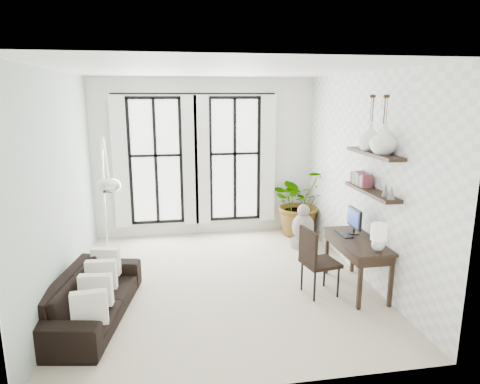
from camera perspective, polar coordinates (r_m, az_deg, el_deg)
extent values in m
plane|color=beige|center=(6.83, -2.45, -11.91)|extent=(5.00, 5.00, 0.00)
plane|color=white|center=(6.21, -2.75, 15.97)|extent=(5.00, 5.00, 0.00)
plane|color=#A3B6A9|center=(6.46, -22.81, 0.57)|extent=(0.00, 5.00, 5.00)
plane|color=white|center=(6.97, 16.11, 1.92)|extent=(0.00, 5.00, 5.00)
plane|color=white|center=(8.78, -4.62, 4.58)|extent=(4.50, 0.00, 4.50)
cube|color=white|center=(8.73, -11.17, 3.99)|extent=(1.00, 0.02, 2.50)
cube|color=white|center=(8.68, -15.68, 3.70)|extent=(0.30, 0.04, 2.60)
cube|color=white|center=(8.64, -6.66, 4.06)|extent=(0.30, 0.04, 2.60)
cube|color=white|center=(8.83, -0.71, 4.34)|extent=(1.00, 0.02, 2.50)
cube|color=white|center=(8.65, -5.07, 4.11)|extent=(0.30, 0.04, 2.60)
cube|color=white|center=(8.86, 3.75, 4.34)|extent=(0.30, 0.04, 2.60)
cylinder|color=black|center=(8.55, -6.08, 12.93)|extent=(3.20, 0.03, 0.03)
cube|color=black|center=(6.43, 17.10, 0.05)|extent=(0.25, 1.30, 0.05)
cube|color=black|center=(6.33, 17.43, 4.90)|extent=(0.25, 1.30, 0.05)
cube|color=#B5452D|center=(6.89, 15.14, 1.99)|extent=(0.16, 0.04, 0.18)
cube|color=#3536BA|center=(6.85, 15.29, 1.91)|extent=(0.16, 0.04, 0.18)
cube|color=gold|center=(6.81, 15.45, 1.84)|extent=(0.16, 0.03, 0.18)
cube|color=#2F8D58|center=(6.77, 15.61, 1.77)|extent=(0.16, 0.04, 0.18)
cube|color=#B657CB|center=(6.73, 15.77, 1.69)|extent=(0.16, 0.04, 0.18)
cube|color=gold|center=(6.69, 15.93, 1.62)|extent=(0.16, 0.04, 0.18)
cube|color=#555555|center=(6.65, 16.10, 1.54)|extent=(0.16, 0.04, 0.18)
cube|color=teal|center=(6.61, 16.26, 1.47)|extent=(0.16, 0.04, 0.18)
cube|color=tan|center=(6.57, 16.43, 1.39)|extent=(0.16, 0.04, 0.18)
cube|color=brown|center=(6.53, 16.60, 1.31)|extent=(0.16, 0.04, 0.18)
cone|color=gray|center=(6.06, 18.85, 0.28)|extent=(0.10, 0.10, 0.18)
cone|color=gray|center=(5.93, 19.53, -0.04)|extent=(0.10, 0.10, 0.18)
imported|color=black|center=(6.03, -19.15, -13.04)|extent=(1.16, 2.18, 0.61)
cube|color=white|center=(5.30, -19.43, -14.39)|extent=(0.40, 0.12, 0.40)
cube|color=white|center=(5.72, -18.66, -12.27)|extent=(0.40, 0.12, 0.40)
cube|color=white|center=(6.14, -18.00, -10.44)|extent=(0.40, 0.12, 0.40)
cube|color=white|center=(6.57, -17.44, -8.84)|extent=(0.40, 0.12, 0.40)
imported|color=#2D7228|center=(8.92, 7.98, -1.27)|extent=(1.57, 1.47, 1.40)
cube|color=black|center=(6.55, 15.42, -6.28)|extent=(0.56, 1.33, 0.04)
cube|color=black|center=(6.58, 15.21, -7.05)|extent=(0.51, 1.27, 0.12)
cube|color=black|center=(6.09, 15.69, -11.73)|extent=(0.05, 0.05, 0.73)
cube|color=black|center=(6.29, 19.47, -11.20)|extent=(0.05, 0.05, 0.73)
cube|color=black|center=(7.13, 11.50, -7.81)|extent=(0.05, 0.05, 0.73)
cube|color=black|center=(7.29, 14.82, -7.49)|extent=(0.05, 0.05, 0.73)
cube|color=black|center=(6.71, 15.04, -3.38)|extent=(0.04, 0.42, 0.30)
cube|color=navy|center=(6.70, 14.85, -3.39)|extent=(0.00, 0.36, 0.24)
cube|color=black|center=(6.72, 13.73, -5.42)|extent=(0.15, 0.40, 0.02)
sphere|color=silver|center=(6.11, 17.93, -6.77)|extent=(0.18, 0.18, 0.18)
cylinder|color=white|center=(6.05, 18.05, -5.07)|extent=(0.22, 0.22, 0.22)
cube|color=black|center=(6.39, 10.67, -9.28)|extent=(0.56, 0.56, 0.05)
cube|color=black|center=(6.19, 9.06, -7.30)|extent=(0.13, 0.48, 0.53)
cylinder|color=black|center=(6.26, 9.50, -12.24)|extent=(0.03, 0.03, 0.45)
cylinder|color=black|center=(6.39, 12.82, -11.86)|extent=(0.03, 0.03, 0.45)
cylinder|color=black|center=(6.59, 8.40, -10.87)|extent=(0.03, 0.03, 0.45)
cylinder|color=black|center=(6.72, 11.57, -10.55)|extent=(0.03, 0.03, 0.45)
cylinder|color=silver|center=(8.24, -17.17, -7.70)|extent=(0.34, 0.34, 0.09)
cylinder|color=silver|center=(8.09, -17.40, -4.55)|extent=(0.03, 0.03, 0.95)
ellipsoid|color=silver|center=(5.57, -17.12, 0.79)|extent=(0.30, 0.30, 0.20)
cylinder|color=gray|center=(8.36, 8.33, -6.77)|extent=(0.47, 0.47, 0.14)
ellipsoid|color=gray|center=(8.26, 8.40, -4.63)|extent=(0.42, 0.42, 0.52)
sphere|color=gray|center=(8.16, 8.48, -2.43)|extent=(0.23, 0.23, 0.23)
imported|color=white|center=(6.09, 18.63, 6.57)|extent=(0.37, 0.37, 0.38)
imported|color=white|center=(6.44, 16.96, 7.00)|extent=(0.37, 0.37, 0.38)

